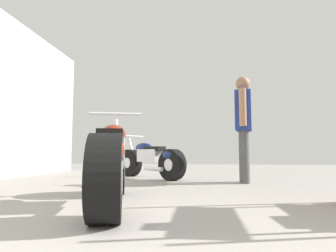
# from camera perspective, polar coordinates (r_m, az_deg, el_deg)

# --- Properties ---
(ground_plane) EXTENTS (15.99, 15.99, 0.00)m
(ground_plane) POSITION_cam_1_polar(r_m,az_deg,el_deg) (4.07, 0.15, -12.16)
(ground_plane) COLOR gray
(motorcycle_maroon_cruiser) EXTENTS (0.81, 2.05, 0.96)m
(motorcycle_maroon_cruiser) POSITION_cam_1_polar(r_m,az_deg,el_deg) (2.77, -11.11, -7.08)
(motorcycle_maroon_cruiser) COLOR black
(motorcycle_maroon_cruiser) RESTS_ON ground_plane
(motorcycle_black_naked) EXTENTS (1.47, 1.32, 0.84)m
(motorcycle_black_naked) POSITION_cam_1_polar(r_m,az_deg,el_deg) (5.57, -3.40, -6.63)
(motorcycle_black_naked) COLOR black
(motorcycle_black_naked) RESTS_ON ground_plane
(mechanic_in_blue) EXTENTS (0.33, 0.71, 1.76)m
(mechanic_in_blue) POSITION_cam_1_polar(r_m,az_deg,el_deg) (4.95, 14.66, 0.77)
(mechanic_in_blue) COLOR #4C4C4C
(mechanic_in_blue) RESTS_ON ground_plane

